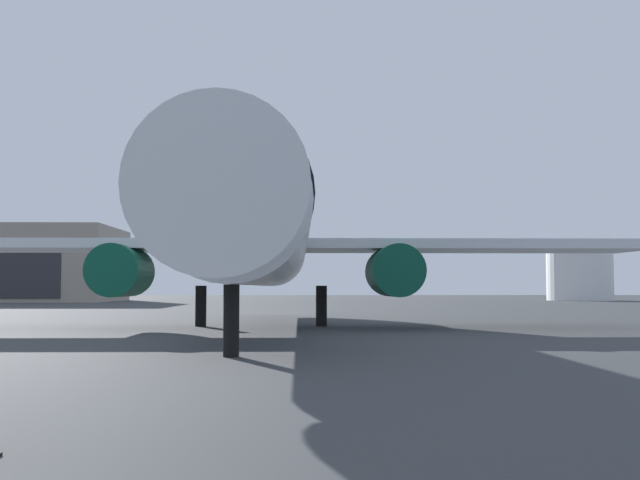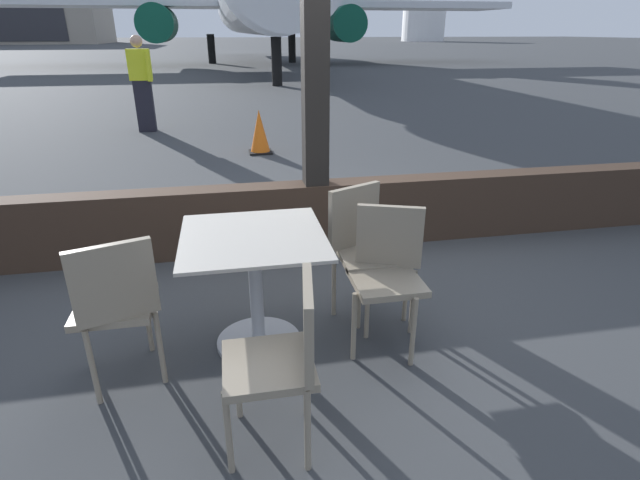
{
  "view_description": "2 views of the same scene",
  "coord_description": "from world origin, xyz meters",
  "px_view_note": "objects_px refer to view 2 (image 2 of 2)",
  "views": [
    {
      "loc": [
        2.72,
        -3.37,
        1.55
      ],
      "look_at": [
        3.16,
        13.53,
        2.59
      ],
      "focal_mm": 43.42,
      "sensor_mm": 36.0,
      "label": 1
    },
    {
      "loc": [
        -0.73,
        -4.03,
        1.81
      ],
      "look_at": [
        -0.26,
        -1.57,
        0.73
      ],
      "focal_mm": 27.43,
      "sensor_mm": 36.0,
      "label": 2
    }
  ],
  "objects_px": {
    "traffic_cone": "(260,133)",
    "cafe_chair_aisle_right": "(388,265)",
    "cafe_chair_window_left": "(115,300)",
    "cafe_chair_window_right": "(363,242)",
    "dining_table": "(256,281)",
    "cafe_chair_aisle_left": "(285,352)",
    "ground_crew_worker": "(142,83)",
    "fuel_storage_tank": "(424,23)",
    "distant_hangar": "(17,14)"
  },
  "relations": [
    {
      "from": "cafe_chair_window_left",
      "to": "distant_hangar",
      "type": "xyz_separation_m",
      "value": [
        -28.52,
        84.28,
        3.53
      ]
    },
    {
      "from": "traffic_cone",
      "to": "distant_hangar",
      "type": "distance_m",
      "value": 84.31
    },
    {
      "from": "cafe_chair_window_left",
      "to": "distant_hangar",
      "type": "height_order",
      "value": "distant_hangar"
    },
    {
      "from": "fuel_storage_tank",
      "to": "distant_hangar",
      "type": "bearing_deg",
      "value": -176.27
    },
    {
      "from": "cafe_chair_window_right",
      "to": "ground_crew_worker",
      "type": "bearing_deg",
      "value": 107.75
    },
    {
      "from": "cafe_chair_aisle_right",
      "to": "cafe_chair_window_left",
      "type": "bearing_deg",
      "value": -174.35
    },
    {
      "from": "cafe_chair_window_left",
      "to": "cafe_chair_aisle_left",
      "type": "distance_m",
      "value": 1.0
    },
    {
      "from": "cafe_chair_aisle_right",
      "to": "traffic_cone",
      "type": "distance_m",
      "value": 5.32
    },
    {
      "from": "dining_table",
      "to": "fuel_storage_tank",
      "type": "relative_size",
      "value": 0.11
    },
    {
      "from": "cafe_chair_aisle_left",
      "to": "ground_crew_worker",
      "type": "distance_m",
      "value": 8.47
    },
    {
      "from": "dining_table",
      "to": "fuel_storage_tank",
      "type": "height_order",
      "value": "fuel_storage_tank"
    },
    {
      "from": "distant_hangar",
      "to": "ground_crew_worker",
      "type": "bearing_deg",
      "value": -70.14
    },
    {
      "from": "cafe_chair_aisle_left",
      "to": "ground_crew_worker",
      "type": "bearing_deg",
      "value": 101.39
    },
    {
      "from": "cafe_chair_aisle_right",
      "to": "distant_hangar",
      "type": "xyz_separation_m",
      "value": [
        -30.04,
        84.13,
        3.54
      ]
    },
    {
      "from": "cafe_chair_window_left",
      "to": "fuel_storage_tank",
      "type": "xyz_separation_m",
      "value": [
        37.04,
        88.55,
        2.47
      ]
    },
    {
      "from": "ground_crew_worker",
      "to": "traffic_cone",
      "type": "distance_m",
      "value": 3.08
    },
    {
      "from": "cafe_chair_aisle_left",
      "to": "traffic_cone",
      "type": "height_order",
      "value": "cafe_chair_aisle_left"
    },
    {
      "from": "traffic_cone",
      "to": "fuel_storage_tank",
      "type": "xyz_separation_m",
      "value": [
        35.9,
        83.1,
        2.67
      ]
    },
    {
      "from": "cafe_chair_aisle_left",
      "to": "fuel_storage_tank",
      "type": "relative_size",
      "value": 0.11
    },
    {
      "from": "fuel_storage_tank",
      "to": "cafe_chair_window_right",
      "type": "bearing_deg",
      "value": -112.0
    },
    {
      "from": "cafe_chair_window_left",
      "to": "cafe_chair_aisle_left",
      "type": "height_order",
      "value": "cafe_chair_window_left"
    },
    {
      "from": "distant_hangar",
      "to": "fuel_storage_tank",
      "type": "relative_size",
      "value": 3.21
    },
    {
      "from": "dining_table",
      "to": "traffic_cone",
      "type": "bearing_deg",
      "value": 85.44
    },
    {
      "from": "cafe_chair_aisle_right",
      "to": "fuel_storage_tank",
      "type": "xyz_separation_m",
      "value": [
        35.53,
        88.4,
        2.48
      ]
    },
    {
      "from": "cafe_chair_aisle_right",
      "to": "ground_crew_worker",
      "type": "distance_m",
      "value": 7.94
    },
    {
      "from": "distant_hangar",
      "to": "fuel_storage_tank",
      "type": "distance_m",
      "value": 65.71
    },
    {
      "from": "dining_table",
      "to": "cafe_chair_window_left",
      "type": "xyz_separation_m",
      "value": [
        -0.73,
        -0.24,
        0.09
      ]
    },
    {
      "from": "dining_table",
      "to": "cafe_chair_aisle_right",
      "type": "xyz_separation_m",
      "value": [
        0.79,
        -0.09,
        0.08
      ]
    },
    {
      "from": "cafe_chair_aisle_right",
      "to": "traffic_cone",
      "type": "xyz_separation_m",
      "value": [
        -0.37,
        5.3,
        -0.19
      ]
    },
    {
      "from": "dining_table",
      "to": "cafe_chair_window_right",
      "type": "height_order",
      "value": "cafe_chair_window_right"
    },
    {
      "from": "distant_hangar",
      "to": "cafe_chair_aisle_right",
      "type": "bearing_deg",
      "value": -70.35
    },
    {
      "from": "cafe_chair_window_left",
      "to": "cafe_chair_aisle_right",
      "type": "xyz_separation_m",
      "value": [
        1.52,
        0.15,
        -0.01
      ]
    },
    {
      "from": "dining_table",
      "to": "distant_hangar",
      "type": "xyz_separation_m",
      "value": [
        -29.25,
        84.04,
        3.62
      ]
    },
    {
      "from": "traffic_cone",
      "to": "cafe_chair_aisle_right",
      "type": "bearing_deg",
      "value": -86.01
    },
    {
      "from": "dining_table",
      "to": "cafe_chair_window_left",
      "type": "bearing_deg",
      "value": -161.89
    },
    {
      "from": "cafe_chair_aisle_left",
      "to": "ground_crew_worker",
      "type": "xyz_separation_m",
      "value": [
        -1.67,
        8.3,
        0.39
      ]
    },
    {
      "from": "fuel_storage_tank",
      "to": "cafe_chair_aisle_left",
      "type": "bearing_deg",
      "value": -112.12
    },
    {
      "from": "dining_table",
      "to": "cafe_chair_window_right",
      "type": "relative_size",
      "value": 0.92
    },
    {
      "from": "cafe_chair_window_left",
      "to": "cafe_chair_window_right",
      "type": "bearing_deg",
      "value": 18.1
    },
    {
      "from": "dining_table",
      "to": "cafe_chair_aisle_left",
      "type": "relative_size",
      "value": 0.96
    },
    {
      "from": "cafe_chair_window_left",
      "to": "fuel_storage_tank",
      "type": "bearing_deg",
      "value": 67.3
    },
    {
      "from": "cafe_chair_window_right",
      "to": "ground_crew_worker",
      "type": "distance_m",
      "value": 7.61
    },
    {
      "from": "ground_crew_worker",
      "to": "cafe_chair_window_left",
      "type": "bearing_deg",
      "value": -83.63
    },
    {
      "from": "dining_table",
      "to": "cafe_chair_window_left",
      "type": "distance_m",
      "value": 0.78
    },
    {
      "from": "cafe_chair_window_right",
      "to": "traffic_cone",
      "type": "distance_m",
      "value": 4.99
    },
    {
      "from": "cafe_chair_aisle_right",
      "to": "ground_crew_worker",
      "type": "bearing_deg",
      "value": 107.46
    },
    {
      "from": "dining_table",
      "to": "ground_crew_worker",
      "type": "distance_m",
      "value": 7.66
    },
    {
      "from": "cafe_chair_window_right",
      "to": "cafe_chair_aisle_right",
      "type": "distance_m",
      "value": 0.33
    },
    {
      "from": "cafe_chair_window_right",
      "to": "cafe_chair_aisle_left",
      "type": "bearing_deg",
      "value": -121.47
    },
    {
      "from": "fuel_storage_tank",
      "to": "ground_crew_worker",
      "type": "bearing_deg",
      "value": -115.12
    }
  ]
}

